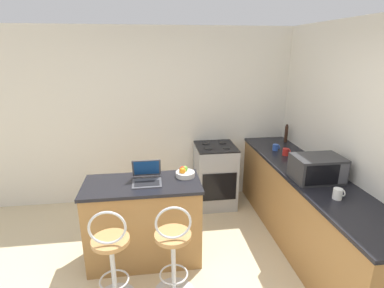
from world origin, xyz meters
name	(u,v)px	position (x,y,z in m)	size (l,w,h in m)	color
wall_back	(159,118)	(0.00, 2.42, 1.30)	(12.00, 0.06, 2.60)	silver
breakfast_bar	(144,221)	(-0.24, 0.94, 0.47)	(1.24, 0.60, 0.94)	#9E703D
counter_right	(305,209)	(1.66, 0.94, 0.47)	(0.65, 2.92, 0.94)	#9E703D
bar_stool_near	(112,259)	(-0.52, 0.34, 0.48)	(0.40, 0.40, 1.01)	silver
bar_stool_far	(173,254)	(0.04, 0.34, 0.48)	(0.40, 0.40, 1.01)	silver
laptop	(147,176)	(-0.19, 0.97, 0.99)	(0.31, 0.31, 0.23)	#47474C
microwave	(317,168)	(1.62, 0.76, 1.07)	(0.51, 0.37, 0.27)	#2D2D30
stove_range	(215,175)	(0.80, 2.06, 0.47)	(0.57, 0.61, 0.94)	#9EA3A8
mug_blue	(276,147)	(1.58, 1.76, 0.98)	(0.10, 0.08, 0.09)	#2D51AD
mug_red	(286,152)	(1.64, 1.55, 0.98)	(0.10, 0.08, 0.09)	red
mug_white	(338,194)	(1.60, 0.33, 0.99)	(0.10, 0.09, 0.10)	white
pepper_mill	(286,134)	(1.89, 2.10, 1.07)	(0.05, 0.05, 0.28)	#331E14
fruit_bowl	(185,173)	(0.23, 1.04, 0.98)	(0.21, 0.21, 0.11)	silver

